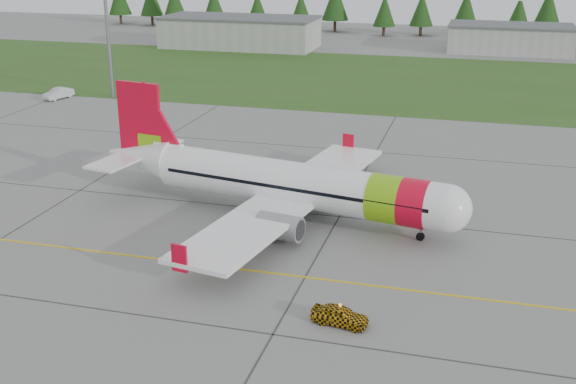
% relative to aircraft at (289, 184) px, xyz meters
% --- Properties ---
extents(ground, '(320.00, 320.00, 0.00)m').
position_rel_aircraft_xyz_m(ground, '(-5.80, -18.83, -2.98)').
color(ground, gray).
rests_on(ground, ground).
extents(aircraft, '(33.93, 31.68, 10.34)m').
position_rel_aircraft_xyz_m(aircraft, '(0.00, 0.00, 0.00)').
color(aircraft, white).
rests_on(aircraft, ground).
extents(follow_me_car, '(1.41, 1.60, 3.60)m').
position_rel_aircraft_xyz_m(follow_me_car, '(7.85, -16.51, -1.18)').
color(follow_me_car, '#E5A60C').
rests_on(follow_me_car, ground).
extents(service_van, '(2.05, 1.99, 4.84)m').
position_rel_aircraft_xyz_m(service_van, '(-44.97, 36.04, -0.56)').
color(service_van, silver).
rests_on(service_van, ground).
extents(grass_strip, '(320.00, 50.00, 0.03)m').
position_rel_aircraft_xyz_m(grass_strip, '(-5.80, 63.17, -2.97)').
color(grass_strip, '#30561E').
rests_on(grass_strip, ground).
extents(taxi_guideline, '(120.00, 0.25, 0.02)m').
position_rel_aircraft_xyz_m(taxi_guideline, '(-5.80, -10.83, -2.97)').
color(taxi_guideline, gold).
rests_on(taxi_guideline, ground).
extents(hangar_west, '(32.00, 14.00, 6.00)m').
position_rel_aircraft_xyz_m(hangar_west, '(-35.80, 91.17, 0.02)').
color(hangar_west, '#A8A8A3').
rests_on(hangar_west, ground).
extents(hangar_east, '(24.00, 12.00, 5.20)m').
position_rel_aircraft_xyz_m(hangar_east, '(19.20, 99.17, -0.38)').
color(hangar_east, '#A8A8A3').
rests_on(hangar_east, ground).
extents(floodlight_mast, '(0.50, 0.50, 20.00)m').
position_rel_aircraft_xyz_m(floodlight_mast, '(-37.80, 39.17, 7.02)').
color(floodlight_mast, slate).
rests_on(floodlight_mast, ground).
extents(treeline, '(160.00, 8.00, 10.00)m').
position_rel_aircraft_xyz_m(treeline, '(-5.80, 119.17, 2.02)').
color(treeline, '#1C3F14').
rests_on(treeline, ground).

